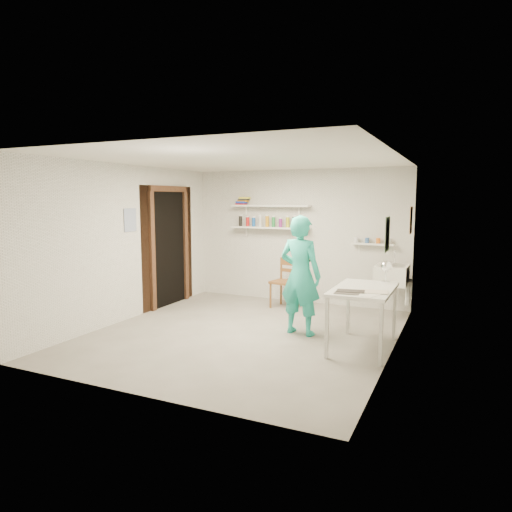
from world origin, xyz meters
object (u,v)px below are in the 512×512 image
at_px(belfast_sink, 392,275).
at_px(desk_lamp, 386,266).
at_px(wall_clock, 303,254).
at_px(wooden_chair, 285,282).
at_px(work_table, 363,318).
at_px(man, 300,275).

bearing_deg(belfast_sink, desk_lamp, -86.05).
xyz_separation_m(wall_clock, wooden_chair, (-0.71, 1.14, -0.66)).
bearing_deg(work_table, desk_lamp, 67.58).
xyz_separation_m(belfast_sink, wooden_chair, (-1.78, -0.03, -0.25)).
relative_size(man, work_table, 1.42).
bearing_deg(wall_clock, desk_lamp, 7.33).
bearing_deg(desk_lamp, man, -170.27).
bearing_deg(wooden_chair, desk_lamp, -21.24).
height_order(belfast_sink, wall_clock, wall_clock).
distance_m(belfast_sink, work_table, 1.70).
relative_size(man, wall_clock, 5.56).
xyz_separation_m(belfast_sink, desk_lamp, (0.08, -1.20, 0.30)).
distance_m(wall_clock, desk_lamp, 1.16).
relative_size(wall_clock, work_table, 0.25).
bearing_deg(belfast_sink, man, -126.69).
xyz_separation_m(man, wooden_chair, (-0.75, 1.36, -0.38)).
xyz_separation_m(wall_clock, desk_lamp, (1.15, -0.03, -0.11)).
relative_size(wooden_chair, work_table, 0.77).
height_order(man, work_table, man).
distance_m(belfast_sink, wall_clock, 1.64).
bearing_deg(wooden_chair, belfast_sink, 11.84).
height_order(wooden_chair, desk_lamp, desk_lamp).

